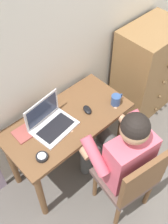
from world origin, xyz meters
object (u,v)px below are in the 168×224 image
at_px(desk_clock, 42,157).
at_px(notebook_pad, 27,131).
at_px(person_seated, 118,151).
at_px(desk, 67,129).
at_px(dresser, 146,71).
at_px(coffee_mug, 116,100).
at_px(chair, 131,179).
at_px(computer_mouse, 87,110).
at_px(laptop, 50,122).

distance_m(desk_clock, notebook_pad, 0.28).
bearing_deg(desk_clock, person_seated, -33.02).
bearing_deg(desk, notebook_pad, 158.83).
height_order(dresser, coffee_mug, dresser).
distance_m(chair, notebook_pad, 0.90).
relative_size(person_seated, computer_mouse, 11.89).
relative_size(desk_clock, notebook_pad, 0.43).
relative_size(person_seated, notebook_pad, 5.66).
bearing_deg(person_seated, coffee_mug, 46.08).
relative_size(person_seated, laptop, 3.24).
xyz_separation_m(chair, computer_mouse, (0.09, 0.60, 0.26)).
bearing_deg(laptop, computer_mouse, -14.63).
distance_m(person_seated, computer_mouse, 0.43).
bearing_deg(person_seated, notebook_pad, 126.01).
relative_size(desk, computer_mouse, 10.80).
bearing_deg(desk, desk_clock, -157.60).
xyz_separation_m(desk, computer_mouse, (0.19, -0.05, 0.14)).
height_order(chair, laptop, laptop).
relative_size(desk, notebook_pad, 5.14).
relative_size(person_seated, desk_clock, 13.21).
bearing_deg(chair, desk_clock, 132.84).
bearing_deg(coffee_mug, dresser, 15.78).
bearing_deg(person_seated, chair, -98.26).
height_order(notebook_pad, coffee_mug, coffee_mug).
height_order(chair, notebook_pad, chair).
relative_size(laptop, computer_mouse, 3.67).
height_order(desk_clock, coffee_mug, coffee_mug).
bearing_deg(person_seated, computer_mouse, 80.73).
height_order(desk_clock, notebook_pad, desk_clock).
bearing_deg(dresser, desk_clock, -172.29).
bearing_deg(coffee_mug, notebook_pad, 159.53).
distance_m(desk, coffee_mug, 0.48).
xyz_separation_m(notebook_pad, coffee_mug, (0.73, -0.27, 0.04)).
xyz_separation_m(desk, chair, (0.09, -0.65, -0.12)).
bearing_deg(laptop, notebook_pad, 154.55).
relative_size(chair, coffee_mug, 7.26).
distance_m(chair, laptop, 0.78).
distance_m(person_seated, laptop, 0.58).
height_order(laptop, desk_clock, laptop).
bearing_deg(computer_mouse, notebook_pad, -179.84).
distance_m(chair, computer_mouse, 0.66).
relative_size(laptop, desk_clock, 4.08).
bearing_deg(person_seated, desk_clock, 146.98).
xyz_separation_m(chair, desk_clock, (-0.46, 0.50, 0.26)).
bearing_deg(notebook_pad, dresser, -1.00).
relative_size(desk_clock, coffee_mug, 0.75).
bearing_deg(dresser, computer_mouse, -174.02).
bearing_deg(person_seated, laptop, 116.65).
height_order(person_seated, desk_clock, person_seated).
bearing_deg(desk, person_seated, -75.82).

